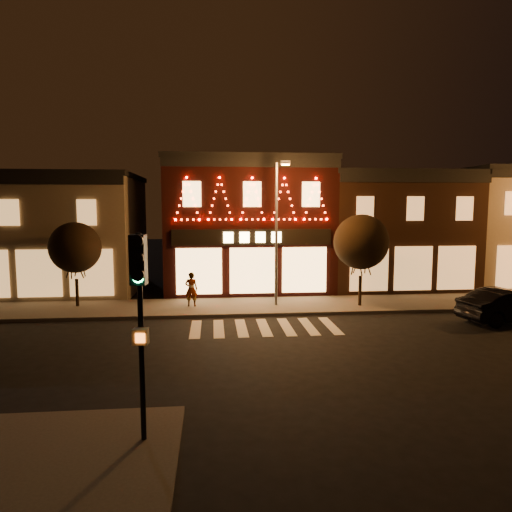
{
  "coord_description": "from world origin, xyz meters",
  "views": [
    {
      "loc": [
        -2.23,
        -15.41,
        5.32
      ],
      "look_at": [
        -0.36,
        4.0,
        3.18
      ],
      "focal_mm": 31.79,
      "sensor_mm": 36.0,
      "label": 1
    }
  ],
  "objects": [
    {
      "name": "ground",
      "position": [
        0.0,
        0.0,
        0.0
      ],
      "size": [
        120.0,
        120.0,
        0.0
      ],
      "primitive_type": "plane",
      "color": "black",
      "rests_on": "ground"
    },
    {
      "name": "sidewalk_far",
      "position": [
        2.0,
        8.0,
        0.07
      ],
      "size": [
        44.0,
        4.0,
        0.15
      ],
      "primitive_type": "cube",
      "color": "#47423D",
      "rests_on": "ground"
    },
    {
      "name": "building_left",
      "position": [
        -13.0,
        13.99,
        3.66
      ],
      "size": [
        12.2,
        8.28,
        7.3
      ],
      "color": "#756853",
      "rests_on": "ground"
    },
    {
      "name": "building_pulp",
      "position": [
        0.0,
        13.98,
        4.16
      ],
      "size": [
        10.2,
        8.34,
        8.3
      ],
      "color": "black",
      "rests_on": "ground"
    },
    {
      "name": "building_right_a",
      "position": [
        9.5,
        13.99,
        3.76
      ],
      "size": [
        9.2,
        8.28,
        7.5
      ],
      "color": "#341D12",
      "rests_on": "ground"
    },
    {
      "name": "traffic_signal_near",
      "position": [
        -3.79,
        -5.75,
        3.4
      ],
      "size": [
        0.35,
        0.48,
        4.61
      ],
      "rotation": [
        0.0,
        0.0,
        -0.1
      ],
      "color": "black",
      "rests_on": "sidewalk_near"
    },
    {
      "name": "streetlamp_mid",
      "position": [
        1.11,
        7.65,
        4.5
      ],
      "size": [
        0.54,
        1.7,
        7.41
      ],
      "rotation": [
        0.0,
        0.0,
        -0.15
      ],
      "color": "#59595E",
      "rests_on": "sidewalk_far"
    },
    {
      "name": "tree_left",
      "position": [
        -9.28,
        8.58,
        3.21
      ],
      "size": [
        2.62,
        2.62,
        4.38
      ],
      "rotation": [
        0.0,
        0.0,
        -0.26
      ],
      "color": "black",
      "rests_on": "sidewalk_far"
    },
    {
      "name": "tree_right",
      "position": [
        5.45,
        7.36,
        3.49
      ],
      "size": [
        2.85,
        2.85,
        4.77
      ],
      "rotation": [
        0.0,
        0.0,
        -0.24
      ],
      "color": "black",
      "rests_on": "sidewalk_far"
    },
    {
      "name": "dark_sedan",
      "position": [
        11.37,
        3.85,
        0.78
      ],
      "size": [
        4.96,
        2.48,
        1.56
      ],
      "primitive_type": "imported",
      "rotation": [
        0.0,
        0.0,
        1.75
      ],
      "color": "black",
      "rests_on": "ground"
    },
    {
      "name": "pedestrian",
      "position": [
        -3.35,
        8.0,
        1.04
      ],
      "size": [
        0.68,
        0.47,
        1.79
      ],
      "primitive_type": "imported",
      "rotation": [
        0.0,
        0.0,
        3.07
      ],
      "color": "gray",
      "rests_on": "sidewalk_far"
    }
  ]
}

